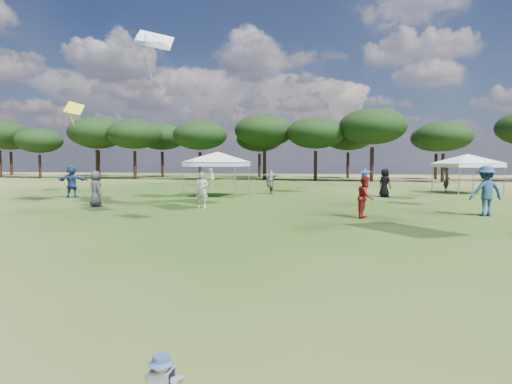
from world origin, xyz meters
TOP-DOWN VIEW (x-y plane):
  - tree_line at (2.39, 47.41)m, footprint 108.78×17.63m
  - tent_left at (-6.74, 22.71)m, footprint 6.50×6.50m
  - tent_right at (8.39, 28.32)m, footprint 6.09×6.09m
  - toddler at (-0.67, 1.59)m, footprint 0.30×0.34m
  - festival_crowd at (-0.81, 22.92)m, footprint 29.94×21.58m

SIDE VIEW (x-z plane):
  - toddler at x=-0.67m, z-range -0.02..0.43m
  - festival_crowd at x=-0.81m, z-range -0.11..1.82m
  - tent_right at x=8.39m, z-range 1.01..3.87m
  - tent_left at x=-6.74m, z-range 1.05..4.00m
  - tree_line at x=2.39m, z-range 1.54..9.31m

